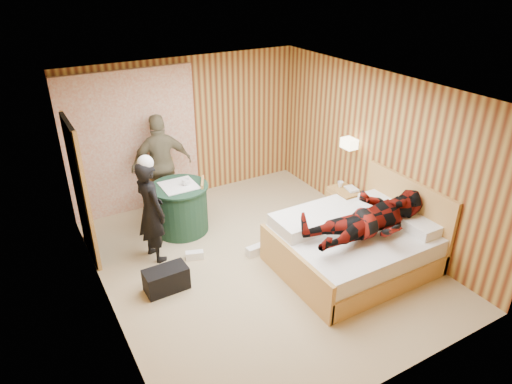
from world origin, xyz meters
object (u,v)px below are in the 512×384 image
duffel_bag (166,279)px  man_at_table (162,165)px  bed (354,245)px  wall_lamp (349,143)px  woman_standing (151,211)px  chair_far (165,183)px  round_table (181,208)px  man_on_bed (372,210)px  nightstand (344,203)px  chair_near (197,201)px

duffel_bag → man_at_table: bearing=69.3°
duffel_bag → bed: bearing=-18.6°
wall_lamp → woman_standing: (-3.18, 0.39, -0.54)m
chair_far → duffel_bag: size_ratio=1.65×
round_table → chair_far: (0.00, 0.71, 0.14)m
round_table → man_on_bed: size_ratio=0.51×
bed → man_on_bed: bearing=-83.0°
woman_standing → man_on_bed: (2.41, -1.81, 0.23)m
woman_standing → man_on_bed: bearing=-139.5°
chair_far → woman_standing: woman_standing is taller
nightstand → man_on_bed: man_on_bed is taller
chair_far → woman_standing: 1.39m
nightstand → round_table: round_table is taller
nightstand → woman_standing: (-3.14, 0.44, 0.50)m
chair_near → woman_standing: woman_standing is taller
wall_lamp → chair_far: bearing=147.9°
wall_lamp → chair_far: wall_lamp is taller
woman_standing → man_on_bed: size_ratio=0.86×
wall_lamp → round_table: bearing=160.7°
chair_near → man_on_bed: bearing=60.1°
nightstand → wall_lamp: bearing=53.6°
nightstand → duffel_bag: 3.28m
bed → chair_near: (-1.51, 2.02, 0.17)m
man_at_table → nightstand: bearing=150.4°
wall_lamp → woman_standing: 3.25m
woman_standing → man_on_bed: man_on_bed is taller
bed → duffel_bag: bed is taller
chair_near → man_at_table: (-0.26, 0.83, 0.37)m
bed → woman_standing: woman_standing is taller
chair_near → man_on_bed: (1.53, -2.25, 0.50)m
wall_lamp → chair_near: wall_lamp is taller
round_table → chair_near: chair_near is taller
nightstand → man_on_bed: size_ratio=0.30×
wall_lamp → round_table: 2.87m
nightstand → chair_far: chair_far is taller
nightstand → round_table: 2.70m
bed → duffel_bag: size_ratio=3.67×
chair_far → duffel_bag: chair_far is taller
wall_lamp → woman_standing: bearing=173.1°
round_table → nightstand: bearing=-20.8°
round_table → duffel_bag: 1.52m
wall_lamp → man_on_bed: bearing=-118.5°
woman_standing → man_at_table: man_at_table is taller
man_at_table → chair_far: bearing=96.4°
nightstand → chair_far: bearing=146.5°
round_table → man_on_bed: (1.80, -2.32, 0.59)m
wall_lamp → man_on_bed: (-0.77, -1.42, -0.31)m
wall_lamp → round_table: wall_lamp is taller
woman_standing → round_table: bearing=-62.6°
bed → nightstand: size_ratio=3.91×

